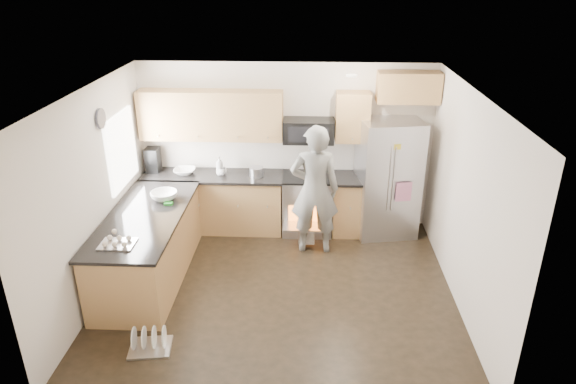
# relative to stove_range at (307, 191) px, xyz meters

# --- Properties ---
(ground) EXTENTS (4.50, 4.50, 0.00)m
(ground) POSITION_rel_stove_range_xyz_m (-0.35, -1.69, -0.68)
(ground) COLOR black
(ground) RESTS_ON ground
(room_shell) EXTENTS (4.54, 4.04, 2.62)m
(room_shell) POSITION_rel_stove_range_xyz_m (-0.39, -1.68, 1.00)
(room_shell) COLOR silver
(room_shell) RESTS_ON ground
(back_cabinet_run) EXTENTS (4.45, 0.64, 2.50)m
(back_cabinet_run) POSITION_rel_stove_range_xyz_m (-0.94, 0.05, 0.29)
(back_cabinet_run) COLOR #9F733F
(back_cabinet_run) RESTS_ON ground
(peninsula) EXTENTS (0.96, 2.36, 1.04)m
(peninsula) POSITION_rel_stove_range_xyz_m (-2.10, -1.44, -0.21)
(peninsula) COLOR #9F733F
(peninsula) RESTS_ON ground
(stove_range) EXTENTS (0.76, 0.97, 1.79)m
(stove_range) POSITION_rel_stove_range_xyz_m (0.00, 0.00, 0.00)
(stove_range) COLOR #B7B7BC
(stove_range) RESTS_ON ground
(refrigerator) EXTENTS (1.00, 0.84, 1.83)m
(refrigerator) POSITION_rel_stove_range_xyz_m (1.22, 0.01, 0.24)
(refrigerator) COLOR #B7B7BC
(refrigerator) RESTS_ON ground
(person) EXTENTS (0.71, 0.48, 1.92)m
(person) POSITION_rel_stove_range_xyz_m (0.10, -0.61, 0.28)
(person) COLOR gray
(person) RESTS_ON ground
(dish_rack) EXTENTS (0.49, 0.42, 0.28)m
(dish_rack) POSITION_rel_stove_range_xyz_m (-1.69, -2.89, -0.60)
(dish_rack) COLOR #B7B7BC
(dish_rack) RESTS_ON ground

